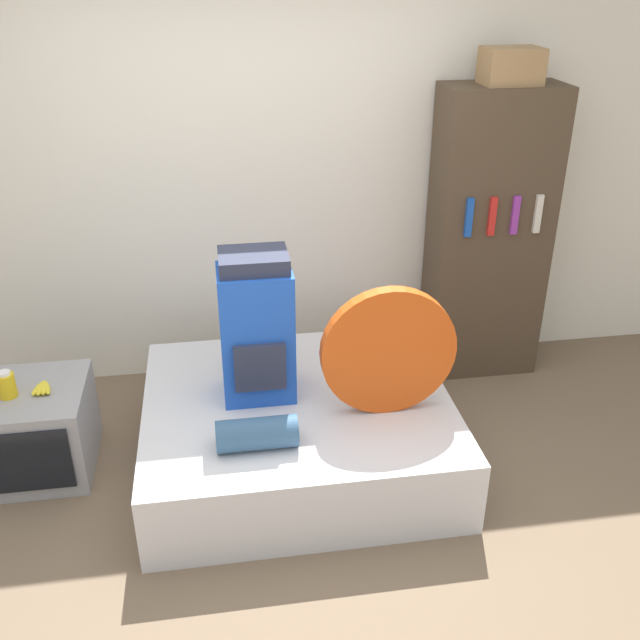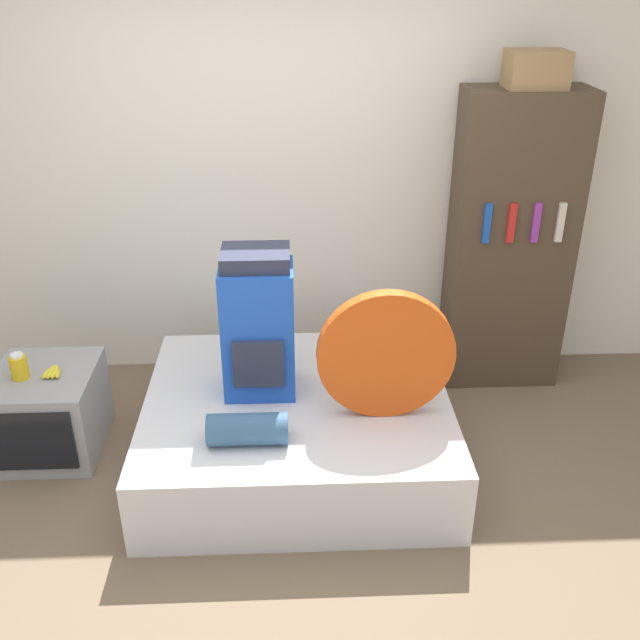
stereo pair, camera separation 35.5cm
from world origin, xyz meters
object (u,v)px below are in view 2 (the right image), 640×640
bookshelf (510,244)px  television (49,411)px  canister (19,367)px  sleeping_roll (248,429)px  tent_bag (386,355)px  backpack (258,325)px  cardboard_box (536,69)px

bookshelf → television: bearing=-165.7°
canister → bookshelf: (2.77, 0.71, 0.37)m
sleeping_roll → bookshelf: 2.02m
sleeping_roll → tent_bag: bearing=17.9°
television → canister: size_ratio=4.14×
backpack → television: 1.29m
sleeping_roll → bookshelf: bookshelf is taller
tent_bag → sleeping_roll: (-0.67, -0.22, -0.26)m
backpack → tent_bag: backpack is taller
sleeping_roll → bookshelf: bearing=38.3°
cardboard_box → bookshelf: bearing=111.9°
tent_bag → sleeping_roll: size_ratio=1.77×
backpack → television: backpack is taller
tent_bag → cardboard_box: 1.78m
backpack → bookshelf: bookshelf is taller
sleeping_roll → canister: size_ratio=2.66×
sleeping_roll → bookshelf: (1.55, 1.23, 0.44)m
sleeping_roll → television: sleeping_roll is taller
television → canister: 0.32m
backpack → bookshelf: size_ratio=0.43×
bookshelf → canister: bearing=-165.5°
sleeping_roll → television: 1.27m
tent_bag → television: (-1.80, 0.33, -0.50)m
cardboard_box → backpack: bearing=-154.2°
cardboard_box → sleeping_roll: bearing=-142.4°
cardboard_box → tent_bag: bearing=-132.0°
tent_bag → sleeping_roll: bearing=-162.1°
backpack → cardboard_box: 2.03m
television → cardboard_box: bearing=13.8°
tent_bag → bookshelf: bearing=49.0°
cardboard_box → television: bearing=-166.2°
backpack → cardboard_box: cardboard_box is taller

